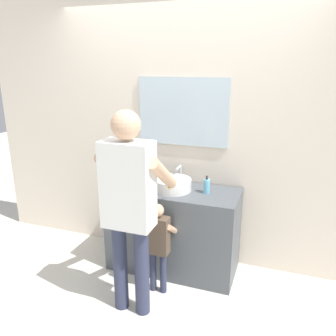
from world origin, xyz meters
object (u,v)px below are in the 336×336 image
at_px(adult_parent, 129,197).
at_px(child_toddler, 158,240).
at_px(toothbrush_cup, 136,179).
at_px(soap_bottle, 207,186).

bearing_deg(adult_parent, child_toddler, 67.95).
relative_size(child_toddler, adult_parent, 0.51).
xyz_separation_m(child_toddler, adult_parent, (-0.12, -0.29, 0.49)).
relative_size(toothbrush_cup, child_toddler, 0.25).
height_order(child_toddler, adult_parent, adult_parent).
xyz_separation_m(soap_bottle, adult_parent, (-0.43, -0.71, 0.10)).
xyz_separation_m(toothbrush_cup, soap_bottle, (0.70, 0.00, 0.01)).
bearing_deg(toothbrush_cup, child_toddler, -47.13).
height_order(toothbrush_cup, child_toddler, toothbrush_cup).
distance_m(toothbrush_cup, soap_bottle, 0.70).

